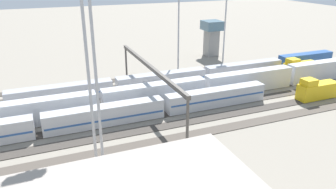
{
  "coord_description": "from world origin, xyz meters",
  "views": [
    {
      "loc": [
        17.57,
        64.26,
        28.42
      ],
      "look_at": [
        -7.2,
        3.19,
        2.5
      ],
      "focal_mm": 34.82,
      "sensor_mm": 36.0,
      "label": 1
    }
  ],
  "objects_px": {
    "train_on_track_3": "(300,68)",
    "light_mast_2": "(179,8)",
    "light_mast_3": "(85,37)",
    "control_tower": "(212,35)",
    "light_mast_0": "(226,11)",
    "light_mast_1": "(92,33)",
    "train_on_track_2": "(197,75)",
    "train_on_track_5": "(105,115)",
    "signal_gantry": "(149,69)",
    "train_on_track_6": "(317,90)",
    "train_on_track_4": "(155,95)"
  },
  "relations": [
    {
      "from": "light_mast_2",
      "to": "light_mast_3",
      "type": "height_order",
      "value": "light_mast_3"
    },
    {
      "from": "control_tower",
      "to": "train_on_track_4",
      "type": "bearing_deg",
      "value": 46.11
    },
    {
      "from": "light_mast_2",
      "to": "train_on_track_6",
      "type": "bearing_deg",
      "value": 121.72
    },
    {
      "from": "train_on_track_6",
      "to": "light_mast_3",
      "type": "relative_size",
      "value": 0.32
    },
    {
      "from": "light_mast_1",
      "to": "light_mast_3",
      "type": "height_order",
      "value": "light_mast_1"
    },
    {
      "from": "train_on_track_5",
      "to": "light_mast_2",
      "type": "relative_size",
      "value": 2.55
    },
    {
      "from": "train_on_track_3",
      "to": "train_on_track_5",
      "type": "distance_m",
      "value": 57.38
    },
    {
      "from": "train_on_track_3",
      "to": "light_mast_2",
      "type": "xyz_separation_m",
      "value": [
        29.11,
        -17.76,
        15.63
      ]
    },
    {
      "from": "train_on_track_2",
      "to": "light_mast_2",
      "type": "bearing_deg",
      "value": -90.51
    },
    {
      "from": "light_mast_1",
      "to": "control_tower",
      "type": "height_order",
      "value": "light_mast_1"
    },
    {
      "from": "light_mast_0",
      "to": "light_mast_2",
      "type": "height_order",
      "value": "light_mast_2"
    },
    {
      "from": "train_on_track_4",
      "to": "light_mast_2",
      "type": "relative_size",
      "value": 4.27
    },
    {
      "from": "train_on_track_2",
      "to": "light_mast_1",
      "type": "height_order",
      "value": "light_mast_1"
    },
    {
      "from": "light_mast_3",
      "to": "control_tower",
      "type": "bearing_deg",
      "value": -133.3
    },
    {
      "from": "light_mast_1",
      "to": "light_mast_0",
      "type": "bearing_deg",
      "value": -138.83
    },
    {
      "from": "train_on_track_3",
      "to": "light_mast_1",
      "type": "height_order",
      "value": "light_mast_1"
    },
    {
      "from": "light_mast_0",
      "to": "light_mast_1",
      "type": "relative_size",
      "value": 0.77
    },
    {
      "from": "train_on_track_2",
      "to": "light_mast_2",
      "type": "distance_m",
      "value": 20.24
    },
    {
      "from": "signal_gantry",
      "to": "light_mast_0",
      "type": "bearing_deg",
      "value": -146.71
    },
    {
      "from": "train_on_track_5",
      "to": "signal_gantry",
      "type": "relative_size",
      "value": 1.79
    },
    {
      "from": "train_on_track_6",
      "to": "light_mast_0",
      "type": "bearing_deg",
      "value": -81.43
    },
    {
      "from": "light_mast_1",
      "to": "light_mast_2",
      "type": "relative_size",
      "value": 1.15
    },
    {
      "from": "train_on_track_4",
      "to": "light_mast_3",
      "type": "height_order",
      "value": "light_mast_3"
    },
    {
      "from": "light_mast_3",
      "to": "train_on_track_3",
      "type": "bearing_deg",
      "value": -159.43
    },
    {
      "from": "train_on_track_5",
      "to": "train_on_track_2",
      "type": "relative_size",
      "value": 0.79
    },
    {
      "from": "signal_gantry",
      "to": "train_on_track_5",
      "type": "bearing_deg",
      "value": 32.93
    },
    {
      "from": "light_mast_1",
      "to": "control_tower",
      "type": "relative_size",
      "value": 2.75
    },
    {
      "from": "train_on_track_5",
      "to": "light_mast_2",
      "type": "height_order",
      "value": "light_mast_2"
    },
    {
      "from": "train_on_track_4",
      "to": "train_on_track_2",
      "type": "bearing_deg",
      "value": -146.95
    },
    {
      "from": "train_on_track_3",
      "to": "light_mast_3",
      "type": "bearing_deg",
      "value": 20.57
    },
    {
      "from": "light_mast_0",
      "to": "train_on_track_5",
      "type": "bearing_deg",
      "value": 33.19
    },
    {
      "from": "light_mast_2",
      "to": "light_mast_3",
      "type": "relative_size",
      "value": 0.89
    },
    {
      "from": "signal_gantry",
      "to": "control_tower",
      "type": "distance_m",
      "value": 45.64
    },
    {
      "from": "light_mast_1",
      "to": "signal_gantry",
      "type": "relative_size",
      "value": 0.81
    },
    {
      "from": "train_on_track_3",
      "to": "light_mast_2",
      "type": "bearing_deg",
      "value": -31.39
    },
    {
      "from": "control_tower",
      "to": "light_mast_3",
      "type": "bearing_deg",
      "value": 46.7
    },
    {
      "from": "train_on_track_2",
      "to": "light_mast_2",
      "type": "height_order",
      "value": "light_mast_2"
    },
    {
      "from": "light_mast_2",
      "to": "light_mast_1",
      "type": "bearing_deg",
      "value": 52.61
    },
    {
      "from": "train_on_track_4",
      "to": "light_mast_0",
      "type": "xyz_separation_m",
      "value": [
        -30.77,
        -22.92,
        13.5
      ]
    },
    {
      "from": "train_on_track_6",
      "to": "light_mast_1",
      "type": "distance_m",
      "value": 54.24
    },
    {
      "from": "train_on_track_3",
      "to": "control_tower",
      "type": "relative_size",
      "value": 0.85
    },
    {
      "from": "train_on_track_3",
      "to": "light_mast_0",
      "type": "height_order",
      "value": "light_mast_0"
    },
    {
      "from": "train_on_track_6",
      "to": "light_mast_2",
      "type": "relative_size",
      "value": 0.36
    },
    {
      "from": "train_on_track_6",
      "to": "light_mast_2",
      "type": "distance_m",
      "value": 41.57
    },
    {
      "from": "train_on_track_6",
      "to": "signal_gantry",
      "type": "distance_m",
      "value": 38.57
    },
    {
      "from": "train_on_track_5",
      "to": "light_mast_3",
      "type": "distance_m",
      "value": 22.2
    },
    {
      "from": "control_tower",
      "to": "light_mast_2",
      "type": "bearing_deg",
      "value": 33.1
    },
    {
      "from": "train_on_track_4",
      "to": "train_on_track_2",
      "type": "xyz_separation_m",
      "value": [
        -15.37,
        -10.0,
        -0.54
      ]
    },
    {
      "from": "train_on_track_3",
      "to": "train_on_track_5",
      "type": "xyz_separation_m",
      "value": [
        56.5,
        10.0,
        -0.15
      ]
    },
    {
      "from": "light_mast_2",
      "to": "light_mast_3",
      "type": "distance_m",
      "value": 51.41
    }
  ]
}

